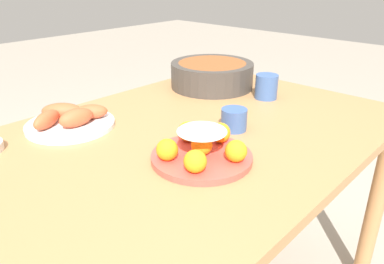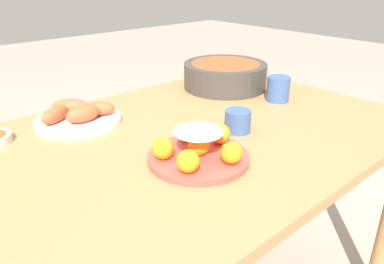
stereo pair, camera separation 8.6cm
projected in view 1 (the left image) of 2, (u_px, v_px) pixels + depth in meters
The scene contains 6 objects.
dining_table at pixel (184, 164), 1.11m from camera, with size 1.35×0.88×0.75m.
cake_plate at pixel (202, 149), 0.91m from camera, with size 0.25×0.25×0.09m.
serving_bowl at pixel (212, 74), 1.47m from camera, with size 0.32×0.32×0.10m.
seafood_platter at pixel (70, 119), 1.11m from camera, with size 0.26×0.26×0.07m.
cup_near at pixel (234, 119), 1.08m from camera, with size 0.08×0.08×0.06m.
cup_far at pixel (266, 87), 1.34m from camera, with size 0.08×0.08×0.09m.
Camera 1 is at (-0.70, -0.68, 1.19)m, focal length 35.00 mm.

